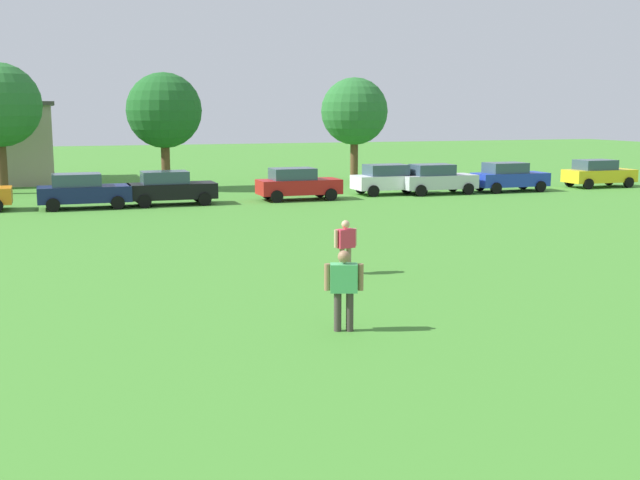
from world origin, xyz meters
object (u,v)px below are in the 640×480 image
Objects in this scene: parked_car_black_2 at (170,188)px; tree_right at (164,111)px; bystander_midfield at (345,242)px; tree_far_right at (354,112)px; parked_car_blue_6 at (509,177)px; parked_car_yellow_7 at (598,173)px; parked_car_white_4 at (390,179)px; parked_car_red_3 at (297,184)px; parked_car_silver_5 at (436,179)px; adult_bystander at (344,283)px; parked_car_navy_1 at (82,191)px.

tree_right is (0.90, 7.75, 3.77)m from parked_car_black_2.
bystander_midfield is 30.02m from tree_far_right.
tree_right reaches higher than parked_car_blue_6.
parked_car_black_2 is at bearing -178.32° from parked_car_yellow_7.
parked_car_white_4 is 0.63× the size of tree_right.
parked_car_white_4 is 1.00× the size of parked_car_blue_6.
parked_car_blue_6 is 20.44m from tree_right.
parked_car_red_3 is 0.64× the size of tree_far_right.
parked_car_blue_6 is 0.63× the size of tree_right.
parked_car_silver_5 is at bearing 1.31° from parked_car_black_2.
parked_car_black_2 is (-2.25, 18.67, -0.07)m from bystander_midfield.
parked_car_blue_6 is at bearing -175.60° from parked_car_yellow_7.
parked_car_black_2 is 16.50m from tree_far_right.
tree_far_right is (13.33, 9.00, 3.71)m from parked_car_black_2.
bystander_midfield is 18.81m from parked_car_black_2.
adult_bystander is 6.03m from bystander_midfield.
parked_car_red_3 is at bearing 0.06° from parked_car_black_2.
parked_car_white_4 is at bearing -30.54° from tree_right.
parked_car_yellow_7 is at bearing 1.68° from parked_car_black_2.
adult_bystander is 0.41× the size of parked_car_yellow_7.
parked_car_navy_1 is 16.59m from parked_car_white_4.
adult_bystander reaches higher than bystander_midfield.
bystander_midfield is at bearing -87.06° from tree_right.
parked_car_red_3 is at bearing -126.70° from tree_far_right.
parked_car_black_2 is at bearing -70.97° from adult_bystander.
parked_car_silver_5 is (14.88, 0.34, 0.00)m from parked_car_black_2.
parked_car_navy_1 is 10.14m from tree_right.
tree_far_right is at bearing 83.07° from parked_car_white_4.
parked_car_red_3 and parked_car_yellow_7 have the same top height.
parked_car_red_3 is at bearing -113.69° from bystander_midfield.
parked_car_blue_6 is at bearing 0.76° from parked_car_black_2.
parked_car_yellow_7 is at bearing -117.28° from adult_bystander.
tree_far_right is at bearing -92.85° from adult_bystander.
tree_far_right reaches higher than parked_car_yellow_7.
bystander_midfield is at bearing -103.17° from parked_car_red_3.
tree_far_right reaches higher than parked_car_silver_5.
bystander_midfield is at bearing -92.22° from adult_bystander.
adult_bystander is at bearing -105.06° from parked_car_red_3.
parked_car_yellow_7 is (19.52, 0.76, 0.00)m from parked_car_red_3.
tree_far_right reaches higher than parked_car_white_4.
parked_car_silver_5 is 4.66m from parked_car_blue_6.
parked_car_white_4 is at bearing 4.59° from parked_car_black_2.
tree_right is at bearing 57.23° from parked_car_navy_1.
parked_car_navy_1 is (-6.45, 18.51, -0.07)m from bystander_midfield.
bystander_midfield is 25.63m from parked_car_blue_6.
parked_car_white_4 is 13.83m from tree_right.
adult_bystander is 31.33m from parked_car_blue_6.
parked_car_silver_5 is 0.63× the size of tree_right.
parked_car_navy_1 is 10.82m from parked_car_red_3.
parked_car_navy_1 is at bearing -179.12° from parked_car_red_3.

